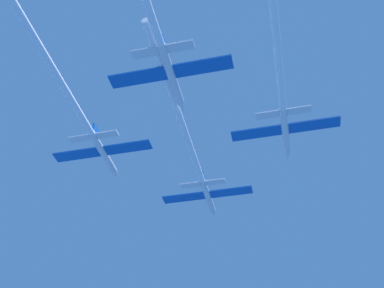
# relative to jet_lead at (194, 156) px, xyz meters

# --- Properties ---
(jet_lead) EXTENTS (20.09, 56.19, 3.33)m
(jet_lead) POSITION_rel_jet_lead_xyz_m (0.00, 0.00, 0.00)
(jet_lead) COLOR silver
(jet_left_wing) EXTENTS (20.09, 62.93, 3.33)m
(jet_left_wing) POSITION_rel_jet_lead_xyz_m (-17.46, -21.97, 0.60)
(jet_left_wing) COLOR silver
(jet_right_wing) EXTENTS (20.09, 59.14, 3.33)m
(jet_right_wing) POSITION_rel_jet_lead_xyz_m (18.27, -19.09, 0.57)
(jet_right_wing) COLOR silver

